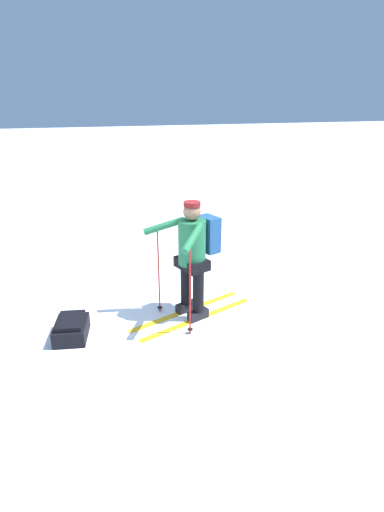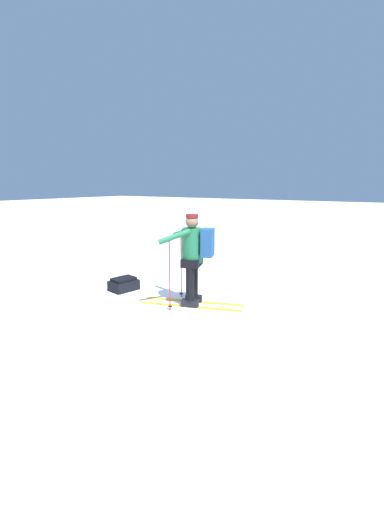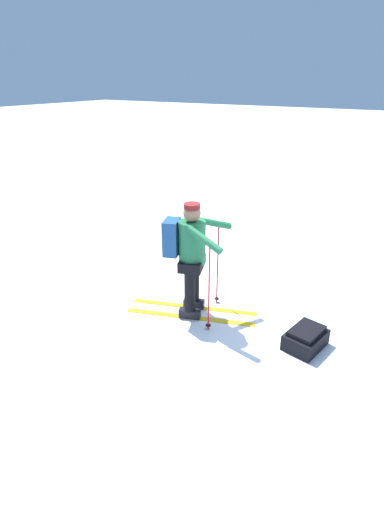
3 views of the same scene
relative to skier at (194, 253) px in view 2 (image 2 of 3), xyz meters
name	(u,v)px [view 2 (image 2 of 3)]	position (x,y,z in m)	size (l,w,h in m)	color
ground_plane	(139,305)	(0.81, 0.56, -0.94)	(80.00, 80.00, 0.00)	white
skier	(194,253)	(0.00, 0.00, 0.00)	(1.85, 1.09, 1.62)	gold
dropped_backpack	(124,284)	(1.64, 0.07, -0.82)	(0.49, 0.60, 0.26)	black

